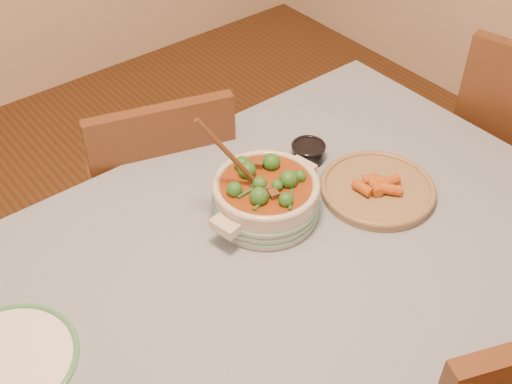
# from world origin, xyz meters

# --- Properties ---
(dining_table) EXTENTS (1.68, 1.08, 0.76)m
(dining_table) POSITION_xyz_m (0.00, 0.00, 0.66)
(dining_table) COLOR brown
(dining_table) RESTS_ON floor
(stew_casserole) EXTENTS (0.34, 0.30, 0.32)m
(stew_casserole) POSITION_xyz_m (0.10, 0.14, 0.82)
(stew_casserole) COLOR beige
(stew_casserole) RESTS_ON dining_table
(white_plate) EXTENTS (0.34, 0.34, 0.03)m
(white_plate) POSITION_xyz_m (-0.59, 0.11, 0.77)
(white_plate) COLOR white
(white_plate) RESTS_ON dining_table
(condiment_bowl) EXTENTS (0.10, 0.10, 0.05)m
(condiment_bowl) POSITION_xyz_m (0.34, 0.24, 0.78)
(condiment_bowl) COLOR black
(condiment_bowl) RESTS_ON dining_table
(fried_plate) EXTENTS (0.36, 0.36, 0.05)m
(fried_plate) POSITION_xyz_m (0.38, 0.01, 0.78)
(fried_plate) COLOR #967C53
(fried_plate) RESTS_ON dining_table
(chair_far) EXTENTS (0.53, 0.53, 0.90)m
(chair_far) POSITION_xyz_m (0.07, 0.62, 0.51)
(chair_far) COLOR brown
(chair_far) RESTS_ON floor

